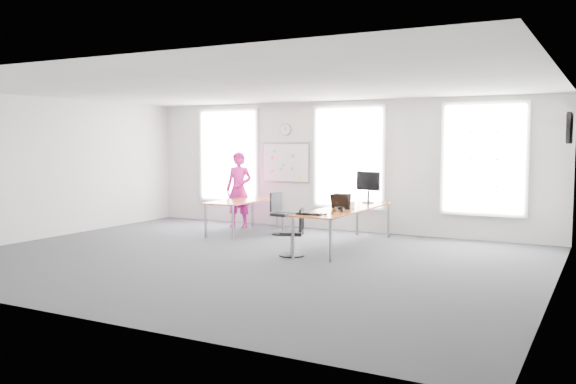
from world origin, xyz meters
The scene contains 24 objects.
floor centered at (0.00, 0.00, 0.00)m, with size 10.00×10.00×0.00m, color #252529.
ceiling centered at (0.00, 0.00, 3.00)m, with size 10.00×10.00×0.00m, color silver.
wall_back centered at (0.00, 4.00, 1.50)m, with size 10.00×10.00×0.00m, color silver.
wall_front centered at (0.00, -4.00, 1.50)m, with size 10.00×10.00×0.00m, color silver.
wall_left centered at (-5.00, 0.00, 1.50)m, with size 10.00×10.00×0.00m, color silver.
wall_right centered at (5.00, 0.00, 1.50)m, with size 10.00×10.00×0.00m, color silver.
window_left centered at (-3.00, 3.97, 1.70)m, with size 1.60×0.06×2.20m, color white.
window_mid centered at (0.30, 3.97, 1.70)m, with size 1.60×0.06×2.20m, color white.
window_right centered at (3.30, 3.97, 1.70)m, with size 1.60×0.06×2.20m, color white.
desk_right centered at (1.09, 1.92, 0.72)m, with size 0.84×3.15×0.77m.
desk_left centered at (-1.68, 2.57, 0.69)m, with size 0.82×2.05×0.75m.
chair_right centered at (0.65, 0.62, 0.38)m, with size 0.50×0.50×0.86m.
chair_left centered at (-0.82, 2.77, 0.41)m, with size 0.50×0.50×0.93m.
person centered at (-2.24, 3.25, 0.91)m, with size 0.66×0.43×1.81m, color #D4168B.
whiteboard centered at (-1.35, 3.97, 1.55)m, with size 1.20×0.03×0.90m, color white.
wall_clock centered at (-1.35, 3.97, 2.35)m, with size 0.30×0.30×0.04m, color gray.
tv centered at (4.95, 3.00, 2.30)m, with size 0.06×0.90×0.55m, color black.
keyboard centered at (0.94, 0.62, 0.78)m, with size 0.47×0.17×0.02m, color black.
mouse centered at (1.23, 0.66, 0.79)m, with size 0.07×0.11×0.04m, color black.
lens_cap centered at (1.16, 1.10, 0.77)m, with size 0.06×0.06×0.01m, color black.
headphones centered at (1.23, 1.28, 0.81)m, with size 0.18×0.09×0.10m.
laptop_sleeve centered at (1.10, 1.66, 0.92)m, with size 0.37×0.20×0.30m.
paper_stack centered at (1.04, 1.97, 0.83)m, with size 0.34×0.25×0.12m, color #F1E5C1.
monitor centered at (1.12, 3.07, 1.17)m, with size 0.58×0.25×0.67m.
Camera 1 is at (5.67, -9.00, 2.07)m, focal length 38.00 mm.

